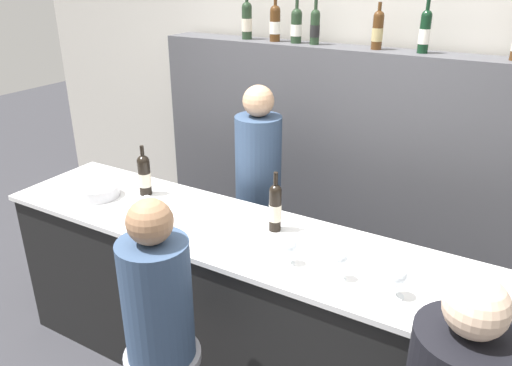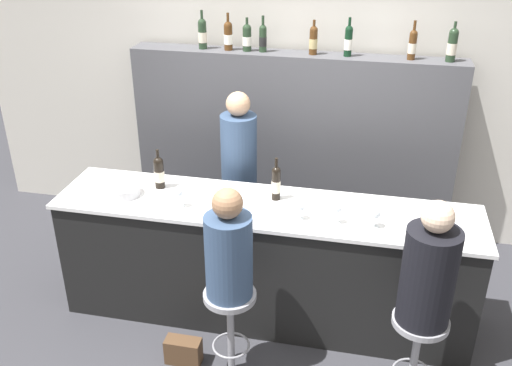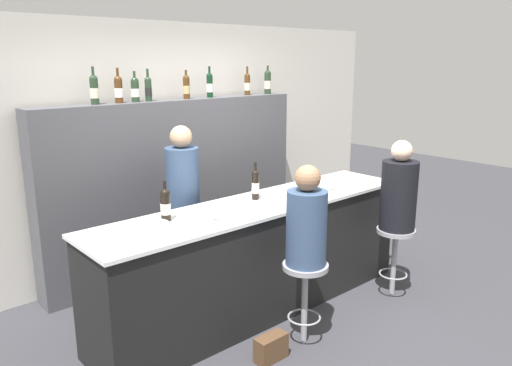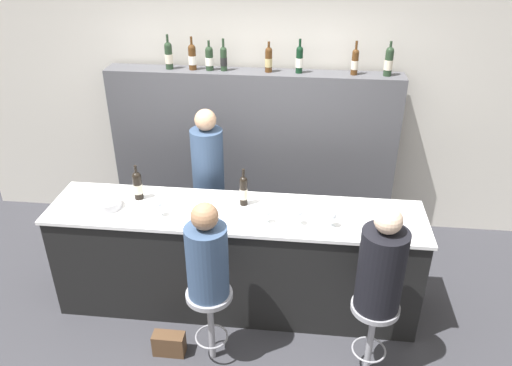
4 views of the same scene
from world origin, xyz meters
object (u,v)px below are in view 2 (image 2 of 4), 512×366
at_px(wine_bottle_counter_0, 159,172).
at_px(wine_bottle_backbar_6, 412,44).
at_px(wine_bottle_backbar_3, 263,38).
at_px(wine_glass_3, 375,214).
at_px(wine_glass_1, 300,207).
at_px(bar_stool_left, 230,311).
at_px(guest_seated_right, 429,272).
at_px(wine_bottle_backbar_1, 228,35).
at_px(metal_bowl, 124,190).
at_px(wine_bottle_counter_1, 276,183).
at_px(wine_bottle_backbar_2, 247,37).
at_px(wine_bottle_backbar_7, 452,45).
at_px(wine_bottle_backbar_0, 202,33).
at_px(wine_bottle_backbar_5, 348,41).
at_px(bar_stool_right, 418,337).
at_px(guest_seated_left, 229,250).
at_px(handbag, 183,351).
at_px(wine_glass_2, 337,209).
at_px(bartender, 239,189).
at_px(wine_glass_0, 180,193).

bearing_deg(wine_bottle_counter_0, wine_bottle_backbar_6, 32.78).
xyz_separation_m(wine_bottle_backbar_3, wine_glass_3, (1.08, -1.45, -0.83)).
bearing_deg(wine_glass_1, bar_stool_left, -127.04).
bearing_deg(guest_seated_right, wine_bottle_backbar_1, 131.39).
distance_m(wine_bottle_backbar_3, metal_bowl, 1.82).
height_order(wine_bottle_counter_1, wine_glass_3, wine_bottle_counter_1).
height_order(wine_bottle_backbar_2, wine_bottle_backbar_7, wine_bottle_backbar_7).
xyz_separation_m(wine_bottle_backbar_0, wine_bottle_backbar_1, (0.24, 0.00, -0.01)).
height_order(wine_bottle_backbar_3, wine_bottle_backbar_5, wine_bottle_backbar_5).
relative_size(wine_bottle_backbar_5, bar_stool_right, 0.48).
height_order(wine_bottle_backbar_1, guest_seated_left, wine_bottle_backbar_1).
height_order(wine_bottle_counter_1, wine_bottle_backbar_0, wine_bottle_backbar_0).
bearing_deg(handbag, wine_glass_3, 22.14).
bearing_deg(guest_seated_right, wine_bottle_backbar_3, 125.83).
bearing_deg(wine_glass_1, guest_seated_right, -31.07).
distance_m(wine_glass_2, handbag, 1.52).
distance_m(wine_bottle_counter_1, wine_glass_1, 0.34).
height_order(wine_bottle_backbar_5, wine_bottle_backbar_6, wine_bottle_backbar_5).
relative_size(wine_bottle_counter_1, bar_stool_right, 0.50).
relative_size(wine_bottle_backbar_7, metal_bowl, 1.28).
bearing_deg(wine_bottle_backbar_6, wine_bottle_backbar_1, -180.00).
relative_size(wine_bottle_counter_0, bar_stool_right, 0.47).
distance_m(wine_bottle_backbar_1, bar_stool_left, 2.47).
relative_size(wine_bottle_backbar_1, wine_glass_2, 2.17).
bearing_deg(metal_bowl, guest_seated_left, -31.34).
height_order(wine_bottle_counter_0, handbag, wine_bottle_counter_0).
xyz_separation_m(wine_bottle_counter_0, metal_bowl, (-0.23, -0.18, -0.10)).
bearing_deg(wine_glass_2, wine_bottle_backbar_1, 128.03).
bearing_deg(bar_stool_right, guest_seated_right, 0.00).
xyz_separation_m(wine_bottle_backbar_1, wine_bottle_backbar_2, (0.17, -0.00, -0.01)).
bearing_deg(wine_bottle_backbar_5, wine_glass_2, -86.85).
height_order(wine_glass_2, bartender, bartender).
bearing_deg(handbag, wine_bottle_backbar_3, 84.77).
height_order(bar_stool_left, bartender, bartender).
xyz_separation_m(guest_seated_left, bartender, (-0.25, 1.31, -0.25)).
height_order(wine_bottle_backbar_1, wine_bottle_backbar_3, wine_bottle_backbar_1).
bearing_deg(metal_bowl, wine_bottle_backbar_0, 79.51).
xyz_separation_m(wine_bottle_backbar_7, wine_glass_2, (-0.77, -1.45, -0.84)).
xyz_separation_m(wine_bottle_backbar_3, wine_glass_2, (0.82, -1.45, -0.83)).
relative_size(wine_bottle_counter_1, guest_seated_left, 0.43).
xyz_separation_m(wine_bottle_backbar_2, wine_glass_1, (0.71, -1.45, -0.84)).
xyz_separation_m(wine_bottle_counter_0, wine_bottle_backbar_0, (0.03, 1.19, 0.82)).
xyz_separation_m(wine_bottle_backbar_0, wine_glass_2, (1.37, -1.45, -0.84)).
relative_size(wine_glass_0, guest_seated_right, 0.18).
xyz_separation_m(wine_bottle_backbar_1, guest_seated_right, (1.73, -1.96, -0.91)).
height_order(wine_glass_0, wine_glass_3, wine_glass_0).
relative_size(wine_bottle_counter_1, wine_bottle_backbar_6, 1.05).
xyz_separation_m(bar_stool_left, handbag, (-0.36, 0.00, -0.43)).
bearing_deg(bar_stool_left, wine_glass_3, 29.64).
xyz_separation_m(wine_bottle_backbar_2, wine_bottle_backbar_3, (0.14, 0.00, 0.00)).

